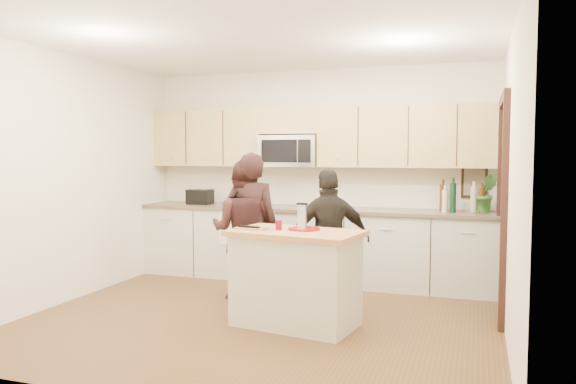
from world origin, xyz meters
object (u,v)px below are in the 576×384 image
(woman_right, at_px, (330,239))
(woman_left, at_px, (251,227))
(island, at_px, (296,278))
(toaster, at_px, (200,197))
(woman_center, at_px, (243,231))

(woman_right, bearing_deg, woman_left, -30.00)
(woman_left, bearing_deg, island, 128.05)
(toaster, relative_size, woman_right, 0.22)
(woman_left, xyz_separation_m, woman_center, (-0.10, 0.02, -0.05))
(woman_left, xyz_separation_m, woman_right, (0.89, -0.05, -0.09))
(woman_left, bearing_deg, woman_right, 168.02)
(woman_left, relative_size, woman_center, 1.06)
(woman_left, distance_m, woman_center, 0.11)
(woman_center, bearing_deg, woman_right, 172.33)
(toaster, xyz_separation_m, woman_center, (1.10, -1.08, -0.27))
(toaster, bearing_deg, woman_right, -28.66)
(toaster, bearing_deg, woman_center, -44.60)
(woman_center, bearing_deg, island, 136.00)
(woman_left, height_order, woman_center, woman_left)
(woman_right, bearing_deg, island, 48.40)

